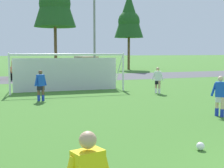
% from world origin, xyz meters
% --- Properties ---
extents(ground_plane, '(400.00, 400.00, 0.00)m').
position_xyz_m(ground_plane, '(0.00, 15.00, 0.00)').
color(ground_plane, '#3D7028').
extents(parking_lot_strip, '(52.00, 8.40, 0.01)m').
position_xyz_m(parking_lot_strip, '(0.00, 27.70, 0.00)').
color(parking_lot_strip, '#4C4C51').
rests_on(parking_lot_strip, ground).
extents(soccer_ball, '(0.22, 0.22, 0.22)m').
position_xyz_m(soccer_ball, '(-0.87, 3.19, 0.11)').
color(soccer_ball, white).
rests_on(soccer_ball, ground).
extents(soccer_goal, '(7.49, 2.23, 2.57)m').
position_xyz_m(soccer_goal, '(-1.24, 17.03, 1.29)').
color(soccer_goal, white).
rests_on(soccer_goal, ground).
extents(player_striker_near, '(0.72, 0.39, 1.64)m').
position_xyz_m(player_striker_near, '(-3.53, 13.38, 0.82)').
color(player_striker_near, brown).
rests_on(player_striker_near, ground).
extents(player_midfield_center, '(0.66, 0.47, 1.64)m').
position_xyz_m(player_midfield_center, '(3.81, 13.91, 0.82)').
color(player_midfield_center, tan).
rests_on(player_midfield_center, ground).
extents(player_winger_left, '(0.59, 0.58, 1.64)m').
position_xyz_m(player_winger_left, '(2.60, 6.64, 0.82)').
color(player_winger_left, beige).
rests_on(player_winger_left, ground).
extents(parked_car_slot_left, '(2.08, 4.22, 1.72)m').
position_xyz_m(parked_car_slot_left, '(-3.18, 28.45, 0.88)').
color(parked_car_slot_left, red).
rests_on(parked_car_slot_left, ground).
extents(parked_car_slot_center_left, '(2.26, 4.31, 1.72)m').
position_xyz_m(parked_car_slot_center_left, '(0.02, 28.88, 0.88)').
color(parked_car_slot_center_left, black).
rests_on(parked_car_slot_center_left, ground).
extents(parked_car_slot_center, '(2.23, 4.65, 2.16)m').
position_xyz_m(parked_car_slot_center, '(3.41, 28.36, 1.11)').
color(parked_car_slot_center, tan).
rests_on(parked_car_slot_center, ground).
extents(tree_center_back, '(4.22, 4.22, 11.25)m').
position_xyz_m(tree_center_back, '(13.09, 39.26, 7.74)').
color(tree_center_back, brown).
rests_on(tree_center_back, ground).
extents(street_lamp, '(2.00, 0.32, 8.03)m').
position_xyz_m(street_lamp, '(2.57, 22.45, 4.16)').
color(street_lamp, slate).
rests_on(street_lamp, ground).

